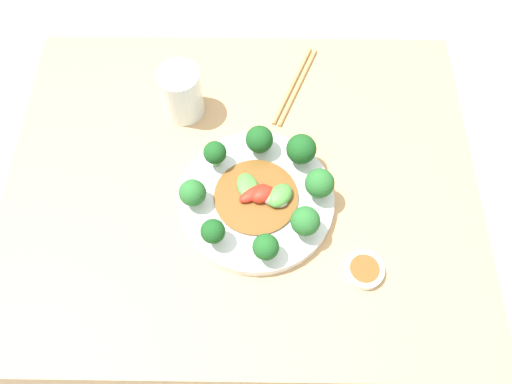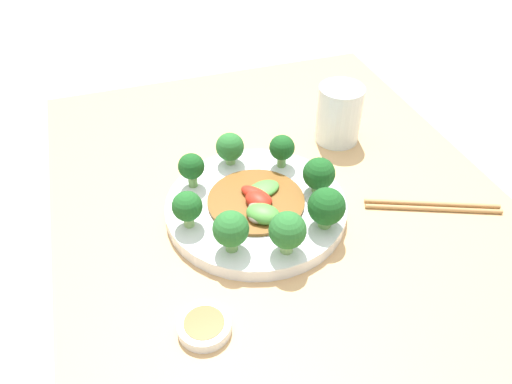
% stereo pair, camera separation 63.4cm
% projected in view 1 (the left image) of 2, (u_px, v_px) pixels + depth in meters
% --- Properties ---
extents(ground_plane, '(8.00, 8.00, 0.00)m').
position_uv_depth(ground_plane, '(248.00, 294.00, 1.57)').
color(ground_plane, '#B7B2A8').
extents(table, '(0.86, 0.70, 0.74)m').
position_uv_depth(table, '(245.00, 252.00, 1.24)').
color(table, tan).
rests_on(table, ground_plane).
extents(plate, '(0.27, 0.27, 0.02)m').
position_uv_depth(plate, '(256.00, 200.00, 0.88)').
color(plate, silver).
rests_on(plate, table).
extents(broccoli_southeast, '(0.04, 0.04, 0.06)m').
position_uv_depth(broccoli_southeast, '(215.00, 153.00, 0.87)').
color(broccoli_southeast, '#70A356').
rests_on(broccoli_southeast, plate).
extents(broccoli_south, '(0.05, 0.05, 0.06)m').
position_uv_depth(broccoli_south, '(259.00, 140.00, 0.89)').
color(broccoli_south, '#70A356').
rests_on(broccoli_south, plate).
extents(broccoli_east, '(0.05, 0.05, 0.06)m').
position_uv_depth(broccoli_east, '(193.00, 193.00, 0.84)').
color(broccoli_east, '#89B76B').
rests_on(broccoli_east, plate).
extents(broccoli_west, '(0.05, 0.05, 0.06)m').
position_uv_depth(broccoli_west, '(320.00, 184.00, 0.84)').
color(broccoli_west, '#89B76B').
rests_on(broccoli_west, plate).
extents(broccoli_north, '(0.04, 0.04, 0.06)m').
position_uv_depth(broccoli_north, '(266.00, 247.00, 0.79)').
color(broccoli_north, '#89B76B').
rests_on(broccoli_north, plate).
extents(broccoli_northeast, '(0.04, 0.04, 0.06)m').
position_uv_depth(broccoli_northeast, '(213.00, 232.00, 0.80)').
color(broccoli_northeast, '#70A356').
rests_on(broccoli_northeast, plate).
extents(broccoli_northwest, '(0.05, 0.05, 0.06)m').
position_uv_depth(broccoli_northwest, '(305.00, 221.00, 0.81)').
color(broccoli_northwest, '#70A356').
rests_on(broccoli_northwest, plate).
extents(broccoli_southwest, '(0.05, 0.05, 0.06)m').
position_uv_depth(broccoli_southwest, '(301.00, 149.00, 0.87)').
color(broccoli_southwest, '#70A356').
rests_on(broccoli_southwest, plate).
extents(stirfry_center, '(0.15, 0.15, 0.02)m').
position_uv_depth(stirfry_center, '(262.00, 195.00, 0.86)').
color(stirfry_center, brown).
rests_on(stirfry_center, plate).
extents(drinking_glass, '(0.08, 0.08, 0.10)m').
position_uv_depth(drinking_glass, '(181.00, 93.00, 0.94)').
color(drinking_glass, silver).
rests_on(drinking_glass, table).
extents(chopsticks, '(0.10, 0.20, 0.01)m').
position_uv_depth(chopsticks, '(295.00, 86.00, 1.01)').
color(chopsticks, '#AD7F4C').
rests_on(chopsticks, table).
extents(sauce_dish, '(0.07, 0.07, 0.02)m').
position_uv_depth(sauce_dish, '(364.00, 270.00, 0.82)').
color(sauce_dish, silver).
rests_on(sauce_dish, table).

